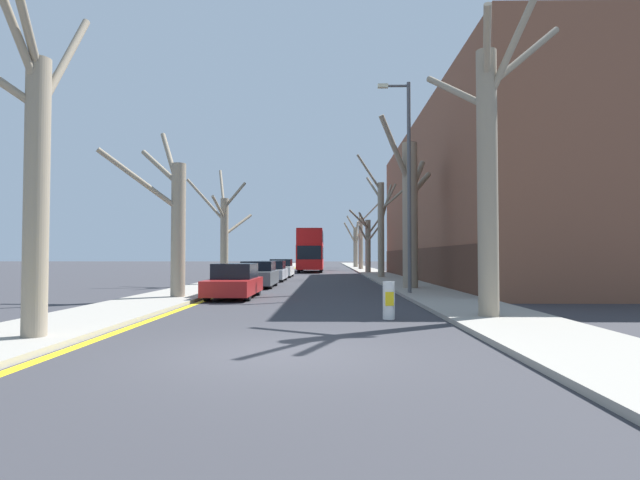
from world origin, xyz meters
TOP-DOWN VIEW (x-y plane):
  - ground_plane at (0.00, 0.00)m, footprint 300.00×300.00m
  - sidewalk_left at (-5.32, 50.00)m, footprint 2.83×120.00m
  - sidewalk_right at (5.32, 50.00)m, footprint 2.83×120.00m
  - building_facade_right at (11.72, 24.97)m, footprint 10.08×32.04m
  - kerb_line_stripe at (-3.72, 50.00)m, footprint 0.24×120.00m
  - street_tree_left_0 at (-4.81, 0.88)m, footprint 2.41×4.37m
  - street_tree_left_1 at (-4.99, 10.35)m, footprint 2.70×3.21m
  - street_tree_left_2 at (-5.00, 19.41)m, footprint 3.52×3.86m
  - street_tree_right_0 at (5.05, 4.34)m, footprint 3.62×3.52m
  - street_tree_right_1 at (4.88, 15.83)m, footprint 3.05×2.90m
  - street_tree_right_2 at (4.88, 28.53)m, footprint 4.52×3.11m
  - street_tree_right_3 at (4.72, 39.55)m, footprint 3.33×2.43m
  - street_tree_right_4 at (4.91, 51.85)m, footprint 2.77×3.25m
  - street_tree_right_5 at (4.81, 63.10)m, footprint 2.89×3.14m
  - double_decker_bus at (-0.93, 44.29)m, footprint 2.58×10.74m
  - parked_car_0 at (-2.84, 11.20)m, footprint 1.72×4.33m
  - parked_car_1 at (-2.84, 17.93)m, footprint 1.81×4.30m
  - parked_car_2 at (-2.84, 24.54)m, footprint 1.79×4.37m
  - parked_car_3 at (-2.84, 30.92)m, footprint 1.81×4.53m
  - lamp_post at (4.24, 12.56)m, footprint 1.40×0.20m
  - traffic_bollard at (2.47, 4.61)m, footprint 0.32×0.33m

SIDE VIEW (x-z plane):
  - ground_plane at x=0.00m, z-range 0.00..0.00m
  - kerb_line_stripe at x=-3.72m, z-range 0.00..0.01m
  - sidewalk_left at x=-5.32m, z-range 0.00..0.12m
  - sidewalk_right at x=5.32m, z-range 0.00..0.12m
  - traffic_bollard at x=2.47m, z-range 0.00..1.00m
  - parked_car_2 at x=-2.84m, z-range -0.03..1.32m
  - parked_car_0 at x=-2.84m, z-range -0.04..1.33m
  - parked_car_1 at x=-2.84m, z-range -0.03..1.36m
  - parked_car_3 at x=-2.84m, z-range -0.04..1.39m
  - double_decker_bus at x=-0.93m, z-range 0.28..4.66m
  - street_tree_left_1 at x=-4.99m, z-range -0.34..6.35m
  - street_tree_left_2 at x=-5.00m, z-range -0.44..6.46m
  - street_tree_right_3 at x=4.72m, z-range -0.02..6.09m
  - street_tree_right_5 at x=4.81m, z-range -0.26..7.10m
  - street_tree_right_4 at x=4.91m, z-range -0.61..7.60m
  - street_tree_left_0 at x=-4.81m, z-range -0.40..7.45m
  - street_tree_right_1 at x=4.88m, z-range -0.28..8.08m
  - street_tree_right_0 at x=5.05m, z-range -0.07..8.10m
  - street_tree_right_2 at x=4.88m, z-range -0.43..8.77m
  - lamp_post at x=4.24m, z-range 0.47..9.56m
  - building_facade_right at x=11.72m, z-range -0.01..10.73m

